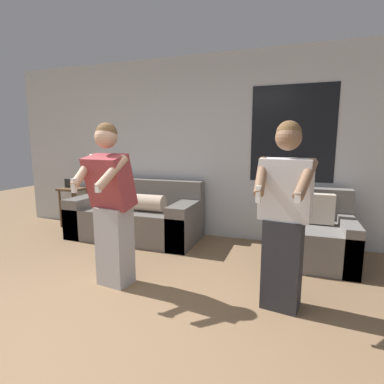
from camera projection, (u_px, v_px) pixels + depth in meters
ground_plane at (54, 376)px, 1.86m from camera, size 14.00×14.00×0.00m
wall_back at (204, 148)px, 4.53m from camera, size 6.72×0.07×2.70m
couch at (136, 217)px, 4.55m from camera, size 1.94×0.88×0.86m
armchair at (316, 237)px, 3.65m from camera, size 0.84×0.94×0.85m
side_table at (74, 195)px, 5.16m from camera, size 0.40×0.39×0.82m
person_left at (111, 206)px, 2.94m from camera, size 0.48×0.55×1.62m
person_right at (284, 217)px, 2.51m from camera, size 0.47×0.51×1.61m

